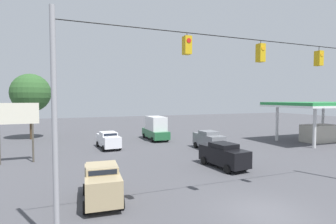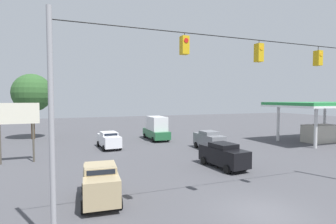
{
  "view_description": "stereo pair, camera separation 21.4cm",
  "coord_description": "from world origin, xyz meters",
  "px_view_note": "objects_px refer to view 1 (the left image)",
  "views": [
    {
      "loc": [
        9.03,
        9.8,
        5.55
      ],
      "look_at": [
        0.08,
        -12.44,
        4.32
      ],
      "focal_mm": 28.0,
      "sensor_mm": 36.0,
      "label": 1
    },
    {
      "loc": [
        8.83,
        9.88,
        5.55
      ],
      "look_at": [
        0.08,
        -12.44,
        4.32
      ],
      "focal_mm": 28.0,
      "sensor_mm": 36.0,
      "label": 2
    }
  ],
  "objects_px": {
    "traffic_cone_third": "(93,172)",
    "tree_horizon_left": "(31,93)",
    "sedan_tan_parked_shoulder": "(102,182)",
    "box_truck_green_oncoming_deep": "(156,128)",
    "sedan_white_withflow_far": "(108,140)",
    "overhead_signal_span": "(260,100)",
    "sedan_black_crossing_near": "(223,155)",
    "traffic_cone_nearest": "(103,199)",
    "sedan_grey_oncoming_far": "(209,140)",
    "gas_station": "(320,113)",
    "roadside_billboard": "(16,119)",
    "traffic_cone_second": "(94,183)"
  },
  "relations": [
    {
      "from": "traffic_cone_third",
      "to": "tree_horizon_left",
      "type": "height_order",
      "value": "tree_horizon_left"
    },
    {
      "from": "box_truck_green_oncoming_deep",
      "to": "tree_horizon_left",
      "type": "xyz_separation_m",
      "value": [
        15.57,
        -6.71,
        4.76
      ]
    },
    {
      "from": "sedan_black_crossing_near",
      "to": "box_truck_green_oncoming_deep",
      "type": "bearing_deg",
      "value": -88.61
    },
    {
      "from": "gas_station",
      "to": "sedan_white_withflow_far",
      "type": "bearing_deg",
      "value": -12.36
    },
    {
      "from": "traffic_cone_third",
      "to": "gas_station",
      "type": "xyz_separation_m",
      "value": [
        -28.51,
        -4.82,
        3.36
      ]
    },
    {
      "from": "traffic_cone_nearest",
      "to": "roadside_billboard",
      "type": "relative_size",
      "value": 0.14
    },
    {
      "from": "overhead_signal_span",
      "to": "box_truck_green_oncoming_deep",
      "type": "bearing_deg",
      "value": -96.25
    },
    {
      "from": "sedan_black_crossing_near",
      "to": "roadside_billboard",
      "type": "distance_m",
      "value": 17.66
    },
    {
      "from": "overhead_signal_span",
      "to": "box_truck_green_oncoming_deep",
      "type": "relative_size",
      "value": 3.1
    },
    {
      "from": "sedan_black_crossing_near",
      "to": "traffic_cone_nearest",
      "type": "bearing_deg",
      "value": 22.08
    },
    {
      "from": "traffic_cone_third",
      "to": "tree_horizon_left",
      "type": "bearing_deg",
      "value": -74.36
    },
    {
      "from": "sedan_black_crossing_near",
      "to": "traffic_cone_third",
      "type": "height_order",
      "value": "sedan_black_crossing_near"
    },
    {
      "from": "sedan_black_crossing_near",
      "to": "sedan_tan_parked_shoulder",
      "type": "distance_m",
      "value": 10.65
    },
    {
      "from": "overhead_signal_span",
      "to": "roadside_billboard",
      "type": "distance_m",
      "value": 19.81
    },
    {
      "from": "overhead_signal_span",
      "to": "tree_horizon_left",
      "type": "height_order",
      "value": "tree_horizon_left"
    },
    {
      "from": "sedan_white_withflow_far",
      "to": "traffic_cone_nearest",
      "type": "distance_m",
      "value": 15.99
    },
    {
      "from": "sedan_tan_parked_shoulder",
      "to": "tree_horizon_left",
      "type": "distance_m",
      "value": 26.93
    },
    {
      "from": "box_truck_green_oncoming_deep",
      "to": "tree_horizon_left",
      "type": "distance_m",
      "value": 17.61
    },
    {
      "from": "traffic_cone_third",
      "to": "tree_horizon_left",
      "type": "xyz_separation_m",
      "value": [
        5.89,
        -21.05,
        5.94
      ]
    },
    {
      "from": "gas_station",
      "to": "traffic_cone_second",
      "type": "bearing_deg",
      "value": 14.23
    },
    {
      "from": "sedan_black_crossing_near",
      "to": "traffic_cone_nearest",
      "type": "relative_size",
      "value": 6.64
    },
    {
      "from": "sedan_black_crossing_near",
      "to": "traffic_cone_third",
      "type": "xyz_separation_m",
      "value": [
        10.05,
        -1.19,
        -0.67
      ]
    },
    {
      "from": "sedan_tan_parked_shoulder",
      "to": "traffic_cone_nearest",
      "type": "xyz_separation_m",
      "value": [
        0.02,
        0.58,
        -0.69
      ]
    },
    {
      "from": "sedan_grey_oncoming_far",
      "to": "sedan_tan_parked_shoulder",
      "type": "distance_m",
      "value": 16.47
    },
    {
      "from": "sedan_white_withflow_far",
      "to": "sedan_grey_oncoming_far",
      "type": "height_order",
      "value": "sedan_grey_oncoming_far"
    },
    {
      "from": "gas_station",
      "to": "box_truck_green_oncoming_deep",
      "type": "bearing_deg",
      "value": -26.82
    },
    {
      "from": "traffic_cone_second",
      "to": "gas_station",
      "type": "distance_m",
      "value": 29.78
    },
    {
      "from": "roadside_billboard",
      "to": "tree_horizon_left",
      "type": "xyz_separation_m",
      "value": [
        0.29,
        -14.56,
        2.49
      ]
    },
    {
      "from": "tree_horizon_left",
      "to": "sedan_grey_oncoming_far",
      "type": "bearing_deg",
      "value": 140.55
    },
    {
      "from": "overhead_signal_span",
      "to": "sedan_white_withflow_far",
      "type": "relative_size",
      "value": 4.06
    },
    {
      "from": "box_truck_green_oncoming_deep",
      "to": "sedan_white_withflow_far",
      "type": "relative_size",
      "value": 1.31
    },
    {
      "from": "gas_station",
      "to": "tree_horizon_left",
      "type": "xyz_separation_m",
      "value": [
        34.41,
        -16.23,
        2.58
      ]
    },
    {
      "from": "sedan_tan_parked_shoulder",
      "to": "traffic_cone_third",
      "type": "height_order",
      "value": "sedan_tan_parked_shoulder"
    },
    {
      "from": "sedan_white_withflow_far",
      "to": "traffic_cone_second",
      "type": "distance_m",
      "value": 13.26
    },
    {
      "from": "overhead_signal_span",
      "to": "traffic_cone_third",
      "type": "xyz_separation_m",
      "value": [
        7.17,
        -8.56,
        -5.14
      ]
    },
    {
      "from": "overhead_signal_span",
      "to": "box_truck_green_oncoming_deep",
      "type": "xyz_separation_m",
      "value": [
        -2.51,
        -22.9,
        -3.96
      ]
    },
    {
      "from": "sedan_black_crossing_near",
      "to": "overhead_signal_span",
      "type": "bearing_deg",
      "value": 68.62
    },
    {
      "from": "box_truck_green_oncoming_deep",
      "to": "sedan_white_withflow_far",
      "type": "bearing_deg",
      "value": 29.28
    },
    {
      "from": "sedan_grey_oncoming_far",
      "to": "traffic_cone_third",
      "type": "xyz_separation_m",
      "value": [
        12.77,
        5.69,
        -0.7
      ]
    },
    {
      "from": "sedan_white_withflow_far",
      "to": "gas_station",
      "type": "xyz_separation_m",
      "value": [
        -25.76,
        5.64,
        2.76
      ]
    },
    {
      "from": "sedan_tan_parked_shoulder",
      "to": "gas_station",
      "type": "height_order",
      "value": "gas_station"
    },
    {
      "from": "sedan_tan_parked_shoulder",
      "to": "traffic_cone_second",
      "type": "height_order",
      "value": "sedan_tan_parked_shoulder"
    },
    {
      "from": "overhead_signal_span",
      "to": "traffic_cone_third",
      "type": "relative_size",
      "value": 26.68
    },
    {
      "from": "sedan_grey_oncoming_far",
      "to": "roadside_billboard",
      "type": "distance_m",
      "value": 18.6
    },
    {
      "from": "sedan_black_crossing_near",
      "to": "gas_station",
      "type": "relative_size",
      "value": 0.38
    },
    {
      "from": "box_truck_green_oncoming_deep",
      "to": "traffic_cone_nearest",
      "type": "bearing_deg",
      "value": 63.7
    },
    {
      "from": "sedan_tan_parked_shoulder",
      "to": "box_truck_green_oncoming_deep",
      "type": "bearing_deg",
      "value": -116.95
    },
    {
      "from": "traffic_cone_second",
      "to": "roadside_billboard",
      "type": "distance_m",
      "value": 11.03
    },
    {
      "from": "sedan_black_crossing_near",
      "to": "traffic_cone_second",
      "type": "height_order",
      "value": "sedan_black_crossing_near"
    },
    {
      "from": "overhead_signal_span",
      "to": "sedan_grey_oncoming_far",
      "type": "xyz_separation_m",
      "value": [
        -5.6,
        -14.26,
        -4.44
      ]
    }
  ]
}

